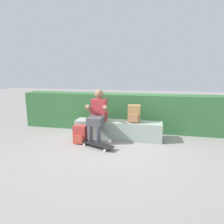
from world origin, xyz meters
name	(u,v)px	position (x,y,z in m)	size (l,w,h in m)	color
ground_plane	(116,142)	(0.00, 0.00, 0.00)	(24.00, 24.00, 0.00)	gray
bench_main	(118,130)	(0.00, 0.26, 0.21)	(2.05, 0.41, 0.42)	#94A595
person_skater	(98,114)	(-0.44, 0.05, 0.63)	(0.49, 0.62, 1.17)	#B73338
skateboard_near_person	(97,144)	(-0.34, -0.41, 0.07)	(0.81, 0.51, 0.09)	black
backpack_on_bench	(134,114)	(0.37, 0.25, 0.62)	(0.28, 0.23, 0.40)	#A37A47
backpack_on_ground	(80,135)	(-0.77, -0.23, 0.19)	(0.28, 0.23, 0.40)	#B23833
hedge_row	(134,112)	(0.31, 1.03, 0.49)	(6.14, 0.55, 0.98)	#326637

